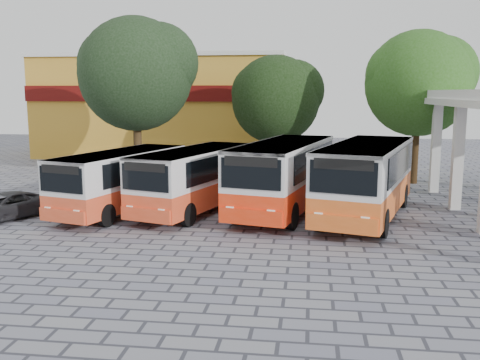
# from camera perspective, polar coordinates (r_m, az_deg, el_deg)

# --- Properties ---
(ground) EXTENTS (90.00, 90.00, 0.00)m
(ground) POSITION_cam_1_polar(r_m,az_deg,el_deg) (19.66, 3.70, -6.30)
(ground) COLOR slate
(ground) RESTS_ON ground
(shophouse_block) EXTENTS (20.40, 10.40, 8.30)m
(shophouse_block) POSITION_cam_1_polar(r_m,az_deg,el_deg) (46.53, -7.79, 7.86)
(shophouse_block) COLOR gold
(shophouse_block) RESTS_ON ground
(bus_far_left) EXTENTS (4.26, 7.95, 2.70)m
(bus_far_left) POSITION_cam_1_polar(r_m,az_deg,el_deg) (24.18, -12.59, 0.25)
(bus_far_left) COLOR #E14A24
(bus_far_left) RESTS_ON ground
(bus_centre_left) EXTENTS (4.52, 8.23, 2.79)m
(bus_centre_left) POSITION_cam_1_polar(r_m,az_deg,el_deg) (23.81, -4.79, 0.43)
(bus_centre_left) COLOR #E94921
(bus_centre_left) RESTS_ON ground
(bus_centre_right) EXTENTS (4.56, 9.12, 3.12)m
(bus_centre_right) POSITION_cam_1_polar(r_m,az_deg,el_deg) (23.64, 4.69, 0.83)
(bus_centre_right) COLOR #F6310D
(bus_centre_right) RESTS_ON ground
(bus_far_right) EXTENTS (5.04, 9.35, 3.18)m
(bus_far_right) POSITION_cam_1_polar(r_m,az_deg,el_deg) (23.04, 13.36, 0.47)
(bus_far_right) COLOR orange
(bus_far_right) RESTS_ON ground
(tree_left) EXTENTS (7.16, 6.82, 9.78)m
(tree_left) POSITION_cam_1_polar(r_m,az_deg,el_deg) (33.27, -10.93, 11.41)
(tree_left) COLOR #4B351C
(tree_left) RESTS_ON ground
(tree_middle) EXTENTS (6.04, 5.75, 7.71)m
(tree_middle) POSITION_cam_1_polar(r_m,az_deg,el_deg) (35.37, 3.94, 8.88)
(tree_middle) COLOR #2F2311
(tree_middle) RESTS_ON ground
(tree_right) EXTENTS (6.35, 6.05, 8.82)m
(tree_right) POSITION_cam_1_polar(r_m,az_deg,el_deg) (32.69, 18.64, 10.09)
(tree_right) COLOR #3F2A15
(tree_right) RESTS_ON ground
(parked_car) EXTENTS (3.42, 4.37, 1.10)m
(parked_car) POSITION_cam_1_polar(r_m,az_deg,el_deg) (24.59, -23.85, -2.59)
(parked_car) COLOR #252528
(parked_car) RESTS_ON ground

